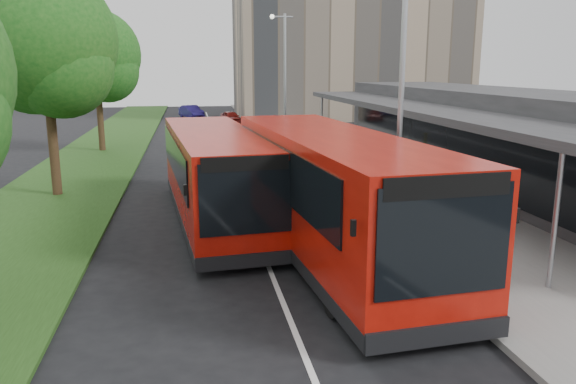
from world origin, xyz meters
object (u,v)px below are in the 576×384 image
bus_second (215,175)px  litter_bin (370,173)px  tree_far (96,61)px  lamp_post_near (399,75)px  car_near (231,117)px  bollard (306,143)px  lamp_post_far (284,70)px  car_far (191,112)px  tree_mid (45,50)px  bus_main (331,194)px

bus_second → litter_bin: bearing=29.0°
tree_far → lamp_post_near: size_ratio=1.02×
car_near → bollard: bearing=-92.8°
lamp_post_near → lamp_post_far: 20.00m
tree_far → car_far: bearing=76.1°
litter_bin → tree_far: bearing=136.3°
litter_bin → car_near: 27.96m
car_far → lamp_post_near: bearing=-102.9°
bus_second → tree_mid: bearing=136.4°
car_far → car_near: bearing=-81.9°
tree_far → lamp_post_near: 22.07m
bus_main → bollard: bearing=75.6°
lamp_post_far → tree_mid: bearing=-130.7°
bus_second → car_near: size_ratio=3.22×
car_near → car_far: 7.08m
bus_main → bus_second: size_ratio=1.10×
lamp_post_near → bus_second: bearing=155.4°
bollard → car_far: bearing=104.6°
lamp_post_near → litter_bin: size_ratio=10.25×
tree_far → lamp_post_far: tree_far is taller
tree_mid → bus_second: size_ratio=0.81×
bus_main → bollard: size_ratio=12.88×
lamp_post_far → litter_bin: (1.52, -13.04, -4.18)m
litter_bin → car_far: size_ratio=0.21×
bus_second → litter_bin: (6.71, 4.59, -0.98)m
lamp_post_far → car_near: (-2.32, 14.66, -4.15)m
tree_far → litter_bin: (12.65, -12.09, -4.75)m
car_near → car_far: size_ratio=0.87×
tree_far → litter_bin: bearing=-43.7°
lamp_post_far → bus_main: bearing=-96.2°
bus_main → litter_bin: 9.40m
litter_bin → car_near: size_ratio=0.24×
tree_mid → bollard: bearing=37.8°
tree_mid → bus_main: tree_mid is taller
bollard → car_far: (-6.40, 24.67, 0.02)m
tree_mid → bus_second: 8.56m
lamp_post_far → car_far: lamp_post_far is taller
tree_mid → car_far: bearing=81.0°
tree_far → car_near: size_ratio=2.48×
car_near → lamp_post_far: bearing=-93.0°
tree_mid → litter_bin: tree_mid is taller
tree_mid → lamp_post_far: 17.09m
tree_far → lamp_post_near: (11.13, -19.05, -0.57)m
tree_mid → bus_main: (8.79, -8.59, -3.86)m
lamp_post_near → bus_main: bearing=-146.8°
lamp_post_far → bollard: (0.66, -3.82, -4.11)m
bollard → tree_far: bearing=166.3°
tree_mid → tree_far: size_ratio=1.05×
bus_main → car_near: 36.21m
tree_mid → bus_second: bearing=-38.2°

